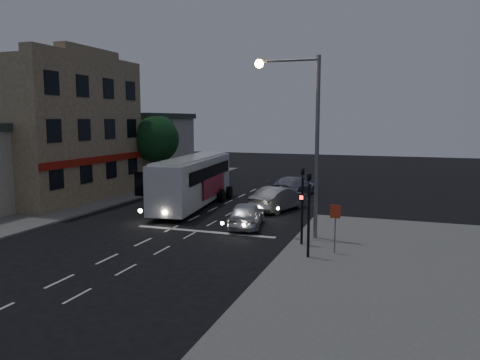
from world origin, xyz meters
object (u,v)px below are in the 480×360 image
at_px(traffic_signal_main, 302,197).
at_px(traffic_signal_side, 309,205).
at_px(car_sedan_b, 294,186).
at_px(street_tree, 156,137).
at_px(car_suv, 246,214).
at_px(tour_bus, 193,180).
at_px(regulatory_sign, 335,221).
at_px(car_sedan_a, 279,199).
at_px(streetlight, 304,126).

xyz_separation_m(traffic_signal_main, traffic_signal_side, (0.70, -1.98, 0.00)).
bearing_deg(car_sedan_b, street_tree, 12.56).
relative_size(car_suv, car_sedan_b, 0.80).
bearing_deg(traffic_signal_main, tour_bus, 140.19).
distance_m(car_sedan_b, traffic_signal_main, 15.17).
relative_size(car_sedan_b, regulatory_sign, 2.43).
height_order(traffic_signal_main, traffic_signal_side, same).
bearing_deg(car_suv, traffic_signal_main, 130.97).
distance_m(car_sedan_a, regulatory_sign, 10.61).
relative_size(regulatory_sign, streetlight, 0.24).
bearing_deg(street_tree, car_suv, -43.04).
xyz_separation_m(car_sedan_b, regulatory_sign, (5.40, -15.63, 0.82)).
xyz_separation_m(car_suv, regulatory_sign, (5.49, -4.04, 0.87)).
bearing_deg(tour_bus, regulatory_sign, -45.31).
bearing_deg(tour_bus, streetlight, -41.72).
relative_size(car_sedan_b, traffic_signal_side, 1.31).
relative_size(car_suv, traffic_signal_main, 1.04).
height_order(car_sedan_b, traffic_signal_main, traffic_signal_main).
bearing_deg(car_sedan_a, traffic_signal_main, 128.89).
height_order(traffic_signal_main, streetlight, streetlight).
distance_m(car_sedan_b, streetlight, 14.51).
height_order(car_sedan_a, street_tree, street_tree).
relative_size(car_suv, regulatory_sign, 1.94).
height_order(car_sedan_b, street_tree, street_tree).
height_order(tour_bus, street_tree, street_tree).
relative_size(traffic_signal_main, traffic_signal_side, 1.00).
bearing_deg(car_sedan_a, street_tree, -7.81).
xyz_separation_m(car_sedan_a, traffic_signal_side, (3.97, -10.30, 1.62)).
distance_m(tour_bus, street_tree, 9.61).
bearing_deg(regulatory_sign, car_sedan_b, 109.05).
xyz_separation_m(car_sedan_a, car_sedan_b, (-0.43, 6.29, -0.03)).
relative_size(car_sedan_a, street_tree, 0.79).
distance_m(traffic_signal_main, traffic_signal_side, 2.10).
xyz_separation_m(tour_bus, street_tree, (-6.55, 6.53, 2.62)).
xyz_separation_m(car_suv, streetlight, (3.53, -1.60, 5.00)).
height_order(car_sedan_b, streetlight, streetlight).
distance_m(tour_bus, streetlight, 11.64).
bearing_deg(car_suv, car_sedan_a, -106.07).
distance_m(car_suv, car_sedan_a, 5.33).
xyz_separation_m(car_suv, car_sedan_a, (0.52, 5.30, 0.08)).
xyz_separation_m(car_sedan_b, traffic_signal_main, (3.70, -14.62, 1.64)).
bearing_deg(streetlight, street_tree, 140.49).
bearing_deg(traffic_signal_side, tour_bus, 135.77).
bearing_deg(streetlight, tour_bus, 145.04).
bearing_deg(traffic_signal_side, regulatory_sign, 43.92).
distance_m(car_suv, regulatory_sign, 6.87).
relative_size(tour_bus, traffic_signal_main, 2.82).
distance_m(car_sedan_a, traffic_signal_main, 9.09).
distance_m(tour_bus, traffic_signal_main, 12.06).
distance_m(car_suv, streetlight, 6.33).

